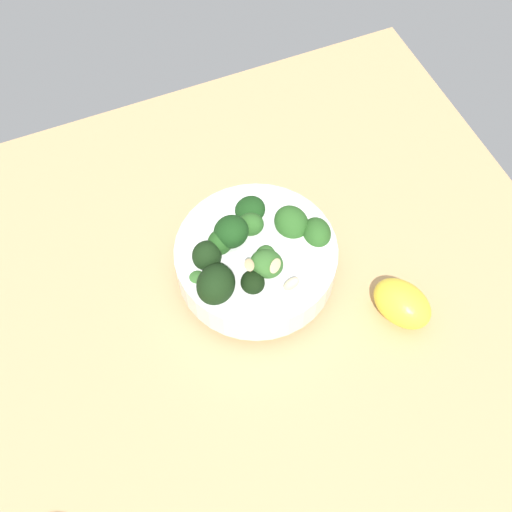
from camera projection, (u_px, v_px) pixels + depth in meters
The scene contains 3 objects.
ground_plane at pixel (260, 332), 71.08cm from camera, with size 71.28×71.28×4.88cm, color tan.
bowl_of_broccoli at pixel (254, 257), 68.74cm from camera, with size 17.18×17.63×9.12cm.
lemon_wedge at pixel (402, 303), 67.85cm from camera, with size 6.63×4.70×4.14cm, color yellow.
Camera 1 is at (-26.80, 11.72, 62.88)cm, focal length 45.45 mm.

